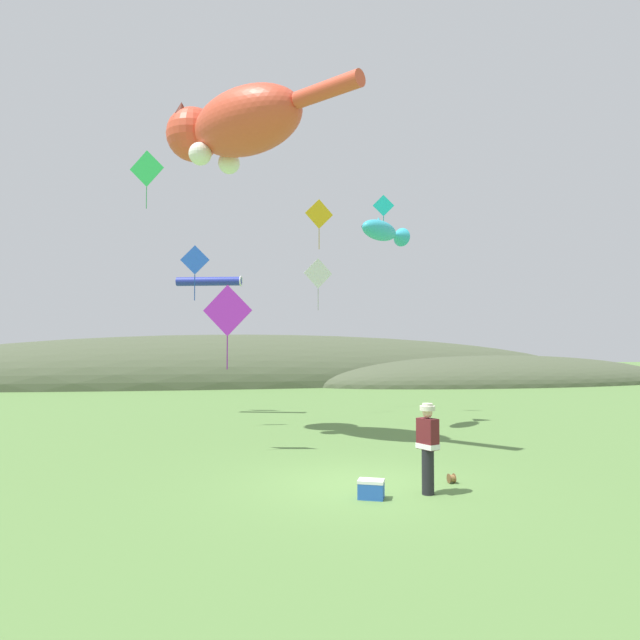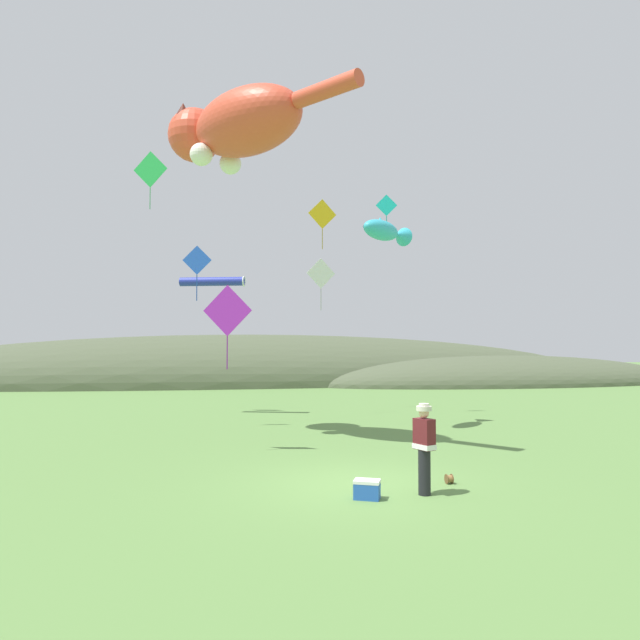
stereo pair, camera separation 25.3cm
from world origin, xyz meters
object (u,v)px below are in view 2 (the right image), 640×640
Objects in this scene: kite_diamond_blue at (197,261)px; kite_diamond_white at (321,274)px; kite_diamond_green at (150,170)px; kite_diamond_violet at (227,311)px; festival_attendant at (424,446)px; kite_diamond_teal at (386,206)px; kite_spool at (449,479)px; kite_giant_cat at (235,127)px; picnic_cooler at (367,489)px; kite_tube_streamer at (213,282)px; kite_diamond_gold at (322,214)px; kite_fish_windsock at (385,231)px.

kite_diamond_white reaches higher than kite_diamond_blue.
kite_diamond_green is 10.91m from kite_diamond_violet.
festival_attendant is 0.99× the size of kite_diamond_teal.
kite_diamond_teal is (7.57, 2.22, 2.79)m from kite_diamond_blue.
kite_giant_cat is at bearing 125.01° from kite_spool.
kite_diamond_teal reaches higher than picnic_cooler.
kite_giant_cat is 2.31× the size of kite_tube_streamer.
kite_spool is 12.80m from kite_diamond_white.
kite_diamond_teal reaches higher than kite_diamond_white.
kite_giant_cat is (-3.42, 6.80, 8.63)m from festival_attendant.
festival_attendant is 15.76m from kite_diamond_gold.
kite_diamond_teal is 0.81× the size of kite_diamond_gold.
kite_giant_cat reaches higher than kite_diamond_white.
kite_fish_windsock is 6.62m from kite_diamond_blue.
festival_attendant is 1.39m from kite_spool.
kite_diamond_blue is (-0.57, -3.60, 0.34)m from kite_tube_streamer.
picnic_cooler is at bearing -77.81° from kite_tube_streamer.
kite_fish_windsock is at bearing 70.00° from picnic_cooler.
kite_diamond_white is at bearing 55.22° from kite_giant_cat.
kite_diamond_green is at bearing 116.02° from festival_attendant.
kite_giant_cat reaches higher than kite_fish_windsock.
kite_fish_windsock is at bearing 82.37° from kite_spool.
kite_diamond_gold is 3.25m from kite_diamond_white.
kite_diamond_violet is at bearing 126.09° from festival_attendant.
kite_giant_cat is 2.59× the size of kite_diamond_green.
kite_diamond_violet is at bearing 136.26° from kite_spool.
kite_diamond_gold is 1.03× the size of kite_diamond_white.
kite_giant_cat is 8.13m from kite_diamond_teal.
kite_fish_windsock is (5.25, 1.42, -2.76)m from kite_giant_cat.
kite_diamond_teal is (4.17, 11.77, 8.40)m from picnic_cooler.
kite_diamond_teal reaches higher than kite_tube_streamer.
festival_attendant is 0.73× the size of kite_diamond_green.
kite_tube_streamer is at bearing 107.08° from festival_attendant.
kite_tube_streamer is at bearing -9.09° from kite_diamond_green.
kite_diamond_gold is (0.70, 13.77, 7.63)m from festival_attendant.
picnic_cooler is (-2.01, -0.79, 0.08)m from kite_spool.
kite_spool is 17.81m from kite_diamond_green.
kite_diamond_gold is at bearing 90.58° from kite_spool.
kite_fish_windsock is 1.08× the size of kite_diamond_gold.
kite_giant_cat is at bearing -120.58° from kite_diamond_gold.
kite_fish_windsock is at bearing -32.06° from kite_diamond_green.
festival_attendant is at bearing -64.19° from kite_diamond_blue.
kite_diamond_blue is 8.37m from kite_diamond_teal.
kite_tube_streamer is (-4.85, 12.35, 5.35)m from kite_spool.
kite_diamond_white reaches higher than kite_spool.
kite_fish_windsock reaches higher than festival_attendant.
kite_diamond_green is (-6.58, 13.49, 9.11)m from festival_attendant.
kite_fish_windsock is 0.88× the size of kite_tube_streamer.
picnic_cooler is 17.62m from kite_diamond_green.
kite_tube_streamer is at bearing 140.28° from kite_fish_windsock.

